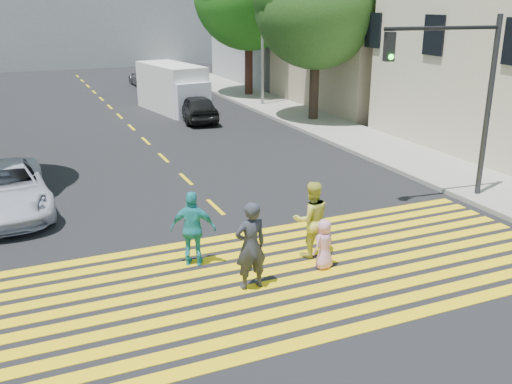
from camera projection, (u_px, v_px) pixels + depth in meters
ground at (315, 301)px, 11.49m from camera, size 120.00×120.00×0.00m
sidewalk_right at (319, 123)px, 27.71m from camera, size 3.00×60.00×0.15m
crosswalk at (287, 275)px, 12.60m from camera, size 13.40×5.30×0.01m
lane_line at (115, 111)px, 31.06m from camera, size 0.12×34.40×0.01m
building_right_tan at (388, 14)px, 32.05m from camera, size 10.00×10.00×10.00m
building_right_grey at (298, 11)px, 41.62m from camera, size 10.00×10.00×10.00m
pedestrian_man at (251, 246)px, 11.74m from camera, size 0.73×0.50×1.91m
pedestrian_woman at (311, 219)px, 13.28m from camera, size 0.97×0.80×1.84m
pedestrian_child at (324, 244)px, 12.75m from camera, size 0.66×0.54×1.16m
pedestrian_extra at (193, 229)px, 12.82m from camera, size 1.11×0.83×1.76m
white_sedan at (4, 189)px, 16.09m from camera, size 2.51×5.08×1.39m
dark_car_near at (197, 108)px, 28.33m from camera, size 2.00×4.07×1.34m
silver_car at (145, 77)px, 39.98m from camera, size 1.69×4.16×1.21m
dark_car_parked at (185, 82)px, 37.09m from camera, size 1.67×4.24×1.37m
white_van at (174, 89)px, 30.69m from camera, size 2.79×5.56×2.50m
traffic_signal at (462, 85)px, 16.08m from camera, size 3.68×0.53×5.41m
street_lamp at (259, 5)px, 30.69m from camera, size 2.17×0.25×9.58m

